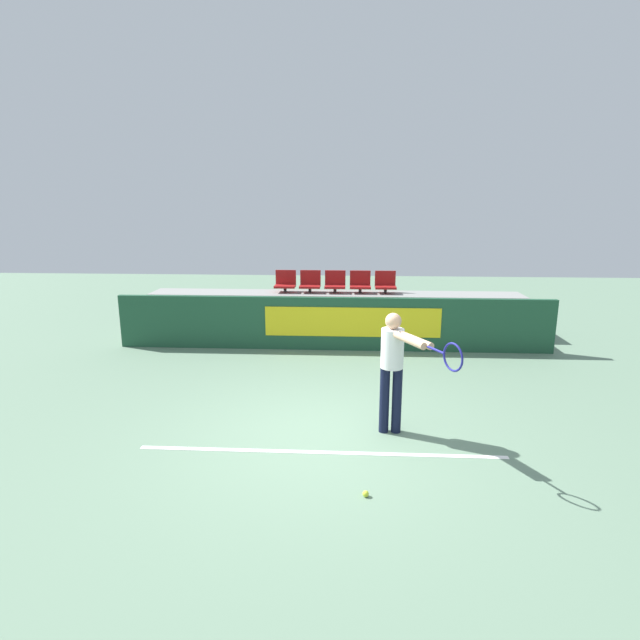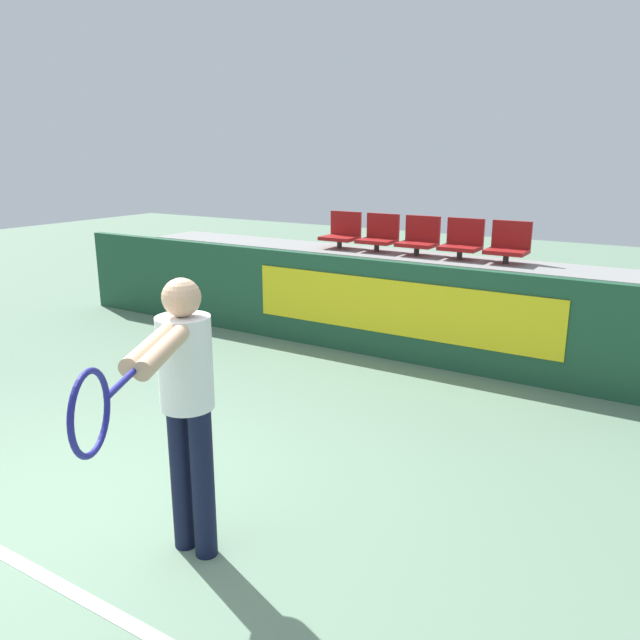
{
  "view_description": "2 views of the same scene",
  "coord_description": "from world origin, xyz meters",
  "px_view_note": "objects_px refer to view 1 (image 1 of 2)",
  "views": [
    {
      "loc": [
        0.31,
        -6.04,
        3.0
      ],
      "look_at": [
        -0.13,
        1.61,
        1.2
      ],
      "focal_mm": 28.0,
      "sensor_mm": 36.0,
      "label": 1
    },
    {
      "loc": [
        3.2,
        -2.14,
        2.28
      ],
      "look_at": [
        0.53,
        2.18,
        0.9
      ],
      "focal_mm": 35.0,
      "sensor_mm": 36.0,
      "label": 2
    }
  ],
  "objects_px": {
    "stadium_chair_1": "(307,311)",
    "tennis_ball": "(366,494)",
    "stadium_chair_5": "(285,283)",
    "stadium_chair_0": "(281,310)",
    "stadium_chair_2": "(334,311)",
    "tennis_player": "(395,362)",
    "stadium_chair_3": "(361,311)",
    "stadium_chair_4": "(388,312)",
    "stadium_chair_9": "(385,284)",
    "stadium_chair_8": "(360,283)",
    "stadium_chair_7": "(335,283)",
    "stadium_chair_6": "(310,283)"
  },
  "relations": [
    {
      "from": "stadium_chair_2",
      "to": "stadium_chair_4",
      "type": "distance_m",
      "value": 1.17
    },
    {
      "from": "stadium_chair_4",
      "to": "stadium_chair_8",
      "type": "relative_size",
      "value": 1.0
    },
    {
      "from": "stadium_chair_7",
      "to": "stadium_chair_8",
      "type": "relative_size",
      "value": 1.0
    },
    {
      "from": "stadium_chair_6",
      "to": "tennis_player",
      "type": "distance_m",
      "value": 5.61
    },
    {
      "from": "stadium_chair_6",
      "to": "stadium_chair_7",
      "type": "bearing_deg",
      "value": 0.0
    },
    {
      "from": "stadium_chair_3",
      "to": "tennis_ball",
      "type": "relative_size",
      "value": 7.62
    },
    {
      "from": "stadium_chair_1",
      "to": "stadium_chair_4",
      "type": "distance_m",
      "value": 1.76
    },
    {
      "from": "stadium_chair_0",
      "to": "tennis_player",
      "type": "xyz_separation_m",
      "value": [
        2.1,
        -4.52,
        0.31
      ]
    },
    {
      "from": "stadium_chair_1",
      "to": "stadium_chair_7",
      "type": "xyz_separation_m",
      "value": [
        0.59,
        0.88,
        0.48
      ]
    },
    {
      "from": "stadium_chair_3",
      "to": "stadium_chair_7",
      "type": "xyz_separation_m",
      "value": [
        -0.59,
        0.88,
        0.48
      ]
    },
    {
      "from": "stadium_chair_1",
      "to": "stadium_chair_6",
      "type": "bearing_deg",
      "value": 90.0
    },
    {
      "from": "stadium_chair_6",
      "to": "tennis_ball",
      "type": "bearing_deg",
      "value": -80.87
    },
    {
      "from": "stadium_chair_3",
      "to": "stadium_chair_5",
      "type": "bearing_deg",
      "value": 153.55
    },
    {
      "from": "stadium_chair_2",
      "to": "stadium_chair_8",
      "type": "xyz_separation_m",
      "value": [
        0.59,
        0.88,
        0.48
      ]
    },
    {
      "from": "stadium_chair_3",
      "to": "stadium_chair_4",
      "type": "bearing_deg",
      "value": 0.0
    },
    {
      "from": "stadium_chair_4",
      "to": "tennis_ball",
      "type": "relative_size",
      "value": 7.62
    },
    {
      "from": "stadium_chair_0",
      "to": "stadium_chair_8",
      "type": "xyz_separation_m",
      "value": [
        1.76,
        0.88,
        0.48
      ]
    },
    {
      "from": "stadium_chair_1",
      "to": "tennis_ball",
      "type": "distance_m",
      "value": 6.15
    },
    {
      "from": "stadium_chair_3",
      "to": "tennis_player",
      "type": "xyz_separation_m",
      "value": [
        0.34,
        -4.52,
        0.31
      ]
    },
    {
      "from": "stadium_chair_0",
      "to": "stadium_chair_3",
      "type": "bearing_deg",
      "value": 0.0
    },
    {
      "from": "stadium_chair_9",
      "to": "tennis_player",
      "type": "xyz_separation_m",
      "value": [
        -0.25,
        -5.4,
        -0.16
      ]
    },
    {
      "from": "stadium_chair_0",
      "to": "stadium_chair_8",
      "type": "height_order",
      "value": "stadium_chair_8"
    },
    {
      "from": "stadium_chair_6",
      "to": "stadium_chair_8",
      "type": "xyz_separation_m",
      "value": [
        1.17,
        0.0,
        0.0
      ]
    },
    {
      "from": "stadium_chair_3",
      "to": "tennis_ball",
      "type": "distance_m",
      "value": 6.05
    },
    {
      "from": "stadium_chair_0",
      "to": "tennis_ball",
      "type": "distance_m",
      "value": 6.28
    },
    {
      "from": "stadium_chair_1",
      "to": "tennis_ball",
      "type": "height_order",
      "value": "stadium_chair_1"
    },
    {
      "from": "stadium_chair_0",
      "to": "stadium_chair_3",
      "type": "relative_size",
      "value": 1.0
    },
    {
      "from": "stadium_chair_3",
      "to": "stadium_chair_4",
      "type": "relative_size",
      "value": 1.0
    },
    {
      "from": "stadium_chair_0",
      "to": "tennis_ball",
      "type": "relative_size",
      "value": 7.62
    },
    {
      "from": "stadium_chair_4",
      "to": "stadium_chair_8",
      "type": "distance_m",
      "value": 1.16
    },
    {
      "from": "stadium_chair_1",
      "to": "stadium_chair_5",
      "type": "distance_m",
      "value": 1.16
    },
    {
      "from": "stadium_chair_0",
      "to": "stadium_chair_3",
      "type": "xyz_separation_m",
      "value": [
        1.76,
        0.0,
        0.0
      ]
    },
    {
      "from": "stadium_chair_2",
      "to": "stadium_chair_7",
      "type": "relative_size",
      "value": 1.0
    },
    {
      "from": "stadium_chair_3",
      "to": "stadium_chair_5",
      "type": "distance_m",
      "value": 2.02
    },
    {
      "from": "stadium_chair_0",
      "to": "tennis_player",
      "type": "distance_m",
      "value": 5.0
    },
    {
      "from": "stadium_chair_1",
      "to": "stadium_chair_9",
      "type": "bearing_deg",
      "value": 26.45
    },
    {
      "from": "stadium_chair_1",
      "to": "stadium_chair_5",
      "type": "xyz_separation_m",
      "value": [
        -0.59,
        0.88,
        0.48
      ]
    },
    {
      "from": "tennis_player",
      "to": "stadium_chair_6",
      "type": "bearing_deg",
      "value": 77.71
    },
    {
      "from": "stadium_chair_5",
      "to": "stadium_chair_9",
      "type": "xyz_separation_m",
      "value": [
        2.35,
        0.0,
        0.0
      ]
    },
    {
      "from": "tennis_player",
      "to": "tennis_ball",
      "type": "distance_m",
      "value": 1.82
    },
    {
      "from": "stadium_chair_0",
      "to": "stadium_chair_7",
      "type": "bearing_deg",
      "value": 36.73
    },
    {
      "from": "stadium_chair_7",
      "to": "stadium_chair_6",
      "type": "bearing_deg",
      "value": 180.0
    },
    {
      "from": "stadium_chair_0",
      "to": "stadium_chair_1",
      "type": "height_order",
      "value": "same"
    },
    {
      "from": "stadium_chair_8",
      "to": "tennis_ball",
      "type": "height_order",
      "value": "stadium_chair_8"
    },
    {
      "from": "stadium_chair_8",
      "to": "stadium_chair_2",
      "type": "bearing_deg",
      "value": -123.83
    },
    {
      "from": "stadium_chair_2",
      "to": "tennis_player",
      "type": "xyz_separation_m",
      "value": [
        0.93,
        -4.52,
        0.31
      ]
    },
    {
      "from": "stadium_chair_9",
      "to": "tennis_ball",
      "type": "bearing_deg",
      "value": -95.43
    },
    {
      "from": "stadium_chair_2",
      "to": "tennis_player",
      "type": "height_order",
      "value": "tennis_player"
    },
    {
      "from": "stadium_chair_1",
      "to": "stadium_chair_9",
      "type": "relative_size",
      "value": 1.0
    },
    {
      "from": "stadium_chair_7",
      "to": "stadium_chair_0",
      "type": "bearing_deg",
      "value": -143.27
    }
  ]
}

